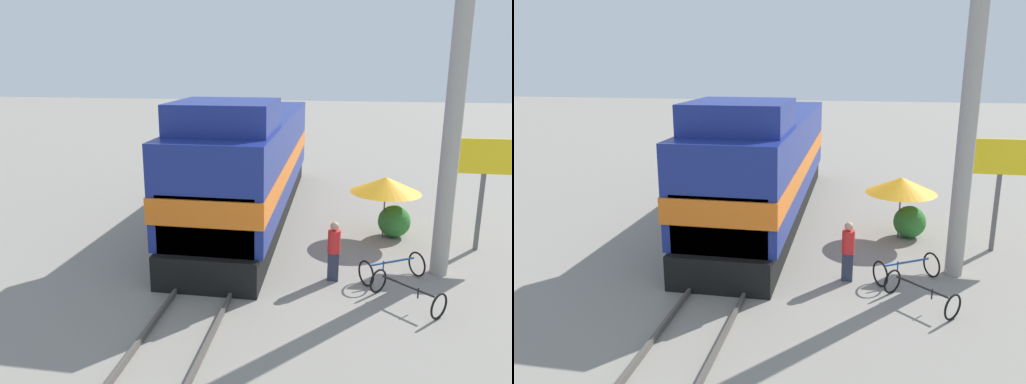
# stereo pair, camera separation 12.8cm
# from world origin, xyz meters

# --- Properties ---
(ground_plane) EXTENTS (120.00, 120.00, 0.00)m
(ground_plane) POSITION_xyz_m (0.00, 0.00, 0.00)
(ground_plane) COLOR gray
(rail_near) EXTENTS (0.08, 31.29, 0.15)m
(rail_near) POSITION_xyz_m (-0.72, 0.00, 0.07)
(rail_near) COLOR #4C4742
(rail_near) RESTS_ON ground_plane
(rail_far) EXTENTS (0.08, 31.29, 0.15)m
(rail_far) POSITION_xyz_m (0.72, 0.00, 0.07)
(rail_far) COLOR #4C4742
(rail_far) RESTS_ON ground_plane
(locomotive) EXTENTS (3.06, 13.91, 4.69)m
(locomotive) POSITION_xyz_m (0.00, 2.70, 2.03)
(locomotive) COLOR black
(locomotive) RESTS_ON ground_plane
(utility_pole) EXTENTS (1.80, 0.48, 8.45)m
(utility_pole) POSITION_xyz_m (6.15, -1.38, 4.27)
(utility_pole) COLOR #9E998E
(utility_pole) RESTS_ON ground_plane
(vendor_umbrella) EXTENTS (2.33, 2.33, 2.08)m
(vendor_umbrella) POSITION_xyz_m (4.82, 1.41, 1.82)
(vendor_umbrella) COLOR #4C4C4C
(vendor_umbrella) RESTS_ON ground_plane
(billboard_sign) EXTENTS (2.32, 0.12, 3.53)m
(billboard_sign) POSITION_xyz_m (7.64, 0.73, 2.73)
(billboard_sign) COLOR #595959
(billboard_sign) RESTS_ON ground_plane
(shrub_cluster) EXTENTS (1.08, 1.08, 1.08)m
(shrub_cluster) POSITION_xyz_m (5.19, 1.52, 0.54)
(shrub_cluster) COLOR #2D722D
(shrub_cluster) RESTS_ON ground_plane
(person_bystander) EXTENTS (0.34, 0.34, 1.66)m
(person_bystander) POSITION_xyz_m (3.23, -2.34, 0.90)
(person_bystander) COLOR #2D3347
(person_bystander) RESTS_ON ground_plane
(bicycle) EXTENTS (1.82, 1.48, 0.70)m
(bicycle) POSITION_xyz_m (4.80, -2.11, 0.36)
(bicycle) COLOR black
(bicycle) RESTS_ON ground_plane
(bicycle_spare) EXTENTS (1.76, 1.68, 0.65)m
(bicycle_spare) POSITION_xyz_m (5.04, -3.50, 0.33)
(bicycle_spare) COLOR black
(bicycle_spare) RESTS_ON ground_plane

